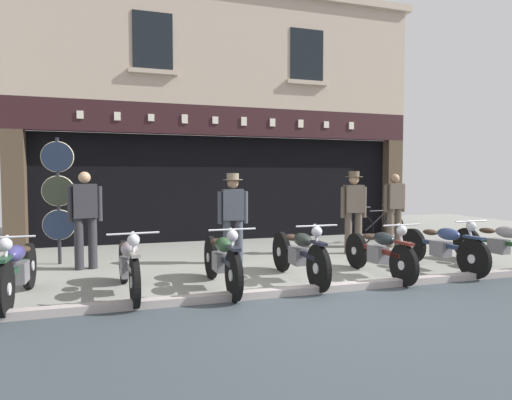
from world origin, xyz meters
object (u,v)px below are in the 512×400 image
at_px(salesman_right, 354,208).
at_px(advert_board_near, 276,169).
at_px(motorcycle_center, 299,253).
at_px(leaning_bicycle, 378,227).
at_px(motorcycle_far_right, 500,243).
at_px(motorcycle_left, 129,263).
at_px(motorcycle_center_right, 379,251).
at_px(salesman_left, 85,215).
at_px(shopkeeper_center, 233,213).
at_px(assistant_far_right, 394,207).
at_px(motorcycle_far_left, 18,269).
at_px(motorcycle_right, 442,246).
at_px(tyre_sign_pole, 58,192).
at_px(motorcycle_center_left, 221,259).

xyz_separation_m(salesman_right, advert_board_near, (-0.69, 2.77, 0.86)).
relative_size(motorcycle_center, leaning_bicycle, 1.22).
bearing_deg(motorcycle_far_right, leaning_bicycle, -85.03).
distance_m(motorcycle_left, motorcycle_center_right, 3.81).
height_order(salesman_left, shopkeeper_center, salesman_left).
xyz_separation_m(motorcycle_far_right, assistant_far_right, (-0.55, 2.35, 0.51)).
xyz_separation_m(motorcycle_left, shopkeeper_center, (1.86, 1.62, 0.50)).
bearing_deg(motorcycle_far_left, salesman_left, -110.11).
bearing_deg(motorcycle_far_left, salesman_right, -163.08).
relative_size(motorcycle_far_left, motorcycle_right, 0.98).
height_order(motorcycle_far_left, motorcycle_center_right, motorcycle_far_left).
bearing_deg(motorcycle_far_right, tyre_sign_pole, -23.40).
xyz_separation_m(motorcycle_far_right, leaning_bicycle, (-0.53, 3.00, -0.04)).
height_order(salesman_left, leaning_bicycle, salesman_left).
height_order(motorcycle_right, salesman_left, salesman_left).
distance_m(tyre_sign_pole, leaning_bicycle, 7.07).
height_order(tyre_sign_pole, leaning_bicycle, tyre_sign_pole).
xyz_separation_m(motorcycle_center_left, advert_board_near, (2.53, 4.72, 1.38)).
relative_size(motorcycle_far_left, assistant_far_right, 1.20).
distance_m(motorcycle_far_left, motorcycle_center_left, 2.60).
bearing_deg(salesman_left, shopkeeper_center, 163.96).
distance_m(motorcycle_right, motorcycle_far_right, 1.24).
bearing_deg(motorcycle_left, salesman_left, -75.39).
distance_m(salesman_left, salesman_right, 5.17).
distance_m(motorcycle_center, motorcycle_center_right, 1.33).
distance_m(motorcycle_far_right, shopkeeper_center, 4.81).
xyz_separation_m(motorcycle_far_right, tyre_sign_pole, (-7.52, 2.50, 0.90)).
height_order(motorcycle_center_right, advert_board_near, advert_board_near).
bearing_deg(motorcycle_far_left, advert_board_near, -138.57).
bearing_deg(motorcycle_far_right, motorcycle_center_right, -3.19).
bearing_deg(motorcycle_right, assistant_far_right, -108.50).
distance_m(shopkeeper_center, salesman_right, 2.64).
xyz_separation_m(motorcycle_center_left, leaning_bicycle, (4.56, 3.07, -0.06)).
bearing_deg(motorcycle_center, assistant_far_right, -145.73).
distance_m(salesman_left, shopkeeper_center, 2.55).
bearing_deg(motorcycle_right, salesman_right, -73.42).
distance_m(motorcycle_left, tyre_sign_pole, 2.88).
bearing_deg(motorcycle_right, motorcycle_left, -1.94).
distance_m(salesman_right, leaning_bicycle, 1.83).
height_order(motorcycle_right, salesman_right, salesman_right).
xyz_separation_m(motorcycle_center_right, advert_board_near, (-0.02, 4.74, 1.39)).
height_order(motorcycle_center, assistant_far_right, assistant_far_right).
height_order(motorcycle_left, motorcycle_far_right, motorcycle_left).
relative_size(motorcycle_center_left, motorcycle_center, 0.96).
distance_m(salesman_left, advert_board_near, 5.33).
distance_m(motorcycle_far_left, shopkeeper_center, 3.60).
xyz_separation_m(motorcycle_far_left, assistant_far_right, (7.13, 2.29, 0.49)).
distance_m(motorcycle_center_left, motorcycle_center_right, 2.55).
relative_size(salesman_left, assistant_far_right, 1.01).
bearing_deg(motorcycle_right, advert_board_near, -76.10).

